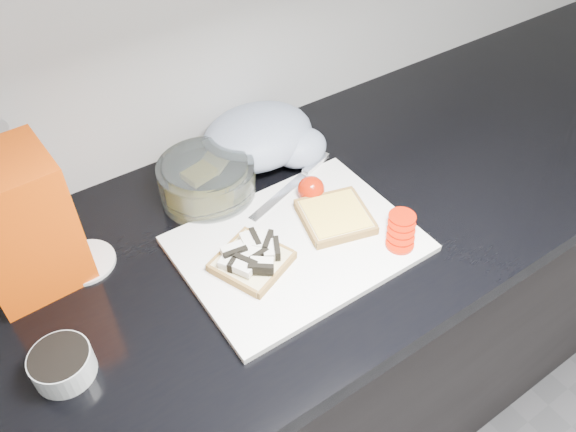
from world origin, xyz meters
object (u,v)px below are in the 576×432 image
object	(u,v)px
bread_bag	(19,225)
glass_bowl	(207,181)
cutting_board	(298,244)
steel_canister	(2,186)

from	to	relation	value
bread_bag	glass_bowl	bearing A→B (deg)	-0.03
cutting_board	bread_bag	bearing A→B (deg)	154.06
glass_bowl	bread_bag	xyz separation A→B (m)	(-0.33, -0.02, 0.08)
glass_bowl	bread_bag	size ratio (longest dim) A/B	0.78
bread_bag	steel_canister	size ratio (longest dim) A/B	1.08
glass_bowl	steel_canister	size ratio (longest dim) A/B	0.84
cutting_board	steel_canister	world-z (taller)	steel_canister
bread_bag	steel_canister	distance (m)	0.12
cutting_board	glass_bowl	size ratio (longest dim) A/B	2.20
glass_bowl	steel_canister	world-z (taller)	steel_canister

